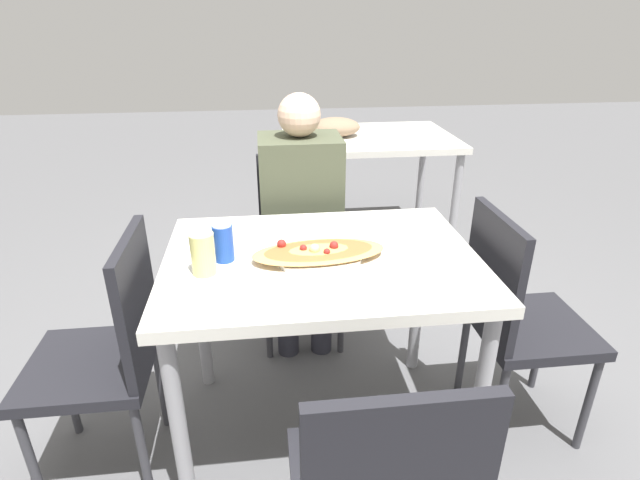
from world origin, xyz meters
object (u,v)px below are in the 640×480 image
(pizza_main, at_px, (319,253))
(drink_glass, at_px, (203,254))
(chair_side_left, at_px, (109,349))
(soda_can, at_px, (223,243))
(dining_table, at_px, (321,279))
(chair_far_seated, at_px, (300,238))
(chair_side_right, at_px, (516,314))
(person_seated, at_px, (301,208))

(pizza_main, bearing_deg, drink_glass, -170.81)
(chair_side_left, distance_m, soda_can, 0.51)
(dining_table, bearing_deg, chair_side_left, -173.90)
(chair_far_seated, bearing_deg, chair_side_right, 134.02)
(chair_far_seated, height_order, soda_can, chair_far_seated)
(chair_side_right, xyz_separation_m, drink_glass, (-1.09, -0.04, 0.33))
(soda_can, bearing_deg, drink_glass, -123.80)
(chair_side_left, distance_m, chair_side_right, 1.42)
(dining_table, xyz_separation_m, drink_glass, (-0.38, -0.08, 0.16))
(chair_side_right, xyz_separation_m, pizza_main, (-0.72, 0.02, 0.28))
(chair_side_left, distance_m, pizza_main, 0.75)
(chair_side_left, xyz_separation_m, pizza_main, (0.70, 0.06, 0.28))
(chair_side_left, bearing_deg, chair_far_seated, -41.16)
(pizza_main, xyz_separation_m, drink_glass, (-0.36, -0.06, 0.05))
(person_seated, relative_size, pizza_main, 2.66)
(dining_table, height_order, drink_glass, drink_glass)
(person_seated, height_order, soda_can, person_seated)
(person_seated, bearing_deg, pizza_main, 90.64)
(person_seated, bearing_deg, chair_side_left, 44.32)
(chair_side_right, height_order, drink_glass, drink_glass)
(chair_side_left, xyz_separation_m, person_seated, (0.69, 0.67, 0.20))
(chair_far_seated, bearing_deg, chair_side_left, 48.84)
(chair_side_left, bearing_deg, person_seated, -45.68)
(pizza_main, bearing_deg, chair_side_left, -175.33)
(chair_far_seated, xyz_separation_m, chair_side_left, (-0.69, -0.79, 0.00))
(chair_side_right, distance_m, person_seated, 0.99)
(soda_can, height_order, drink_glass, drink_glass)
(dining_table, xyz_separation_m, person_seated, (-0.02, 0.60, 0.03))
(pizza_main, xyz_separation_m, soda_can, (-0.31, 0.03, 0.04))
(dining_table, bearing_deg, soda_can, 178.86)
(chair_side_left, bearing_deg, drink_glass, -90.30)
(chair_side_left, relative_size, person_seated, 0.74)
(soda_can, bearing_deg, chair_side_right, -2.55)
(dining_table, height_order, chair_side_right, chair_side_right)
(chair_side_left, distance_m, person_seated, 0.99)
(chair_side_left, relative_size, soda_can, 7.15)
(drink_glass, bearing_deg, dining_table, 11.68)
(chair_side_left, relative_size, chair_side_right, 1.00)
(drink_glass, bearing_deg, pizza_main, 9.19)
(person_seated, height_order, drink_glass, person_seated)
(dining_table, relative_size, chair_side_left, 1.17)
(chair_far_seated, bearing_deg, person_seated, 90.00)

